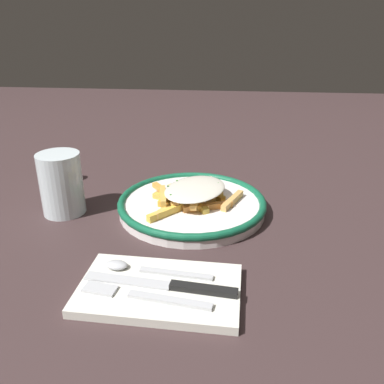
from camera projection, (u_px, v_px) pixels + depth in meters
The scene contains 9 objects.
ground_plane at pixel (192, 211), 0.77m from camera, with size 2.60×2.60×0.00m, color #392929.
plate at pixel (192, 204), 0.76m from camera, with size 0.28×0.28×0.03m.
fries_heap at pixel (193, 194), 0.75m from camera, with size 0.20×0.18×0.03m.
napkin at pixel (159, 290), 0.54m from camera, with size 0.13×0.22×0.01m, color silver.
fork at pixel (146, 296), 0.51m from camera, with size 0.04×0.18×0.01m.
knife at pixel (173, 286), 0.53m from camera, with size 0.04×0.21×0.01m.
spoon at pixel (139, 268), 0.57m from camera, with size 0.03×0.15×0.01m.
water_glass at pixel (61, 184), 0.74m from camera, with size 0.08×0.08×0.12m, color silver.
salt_shaker at pixel (57, 167), 0.89m from camera, with size 0.03×0.03×0.07m.
Camera 1 is at (-0.68, -0.07, 0.35)m, focal length 37.66 mm.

